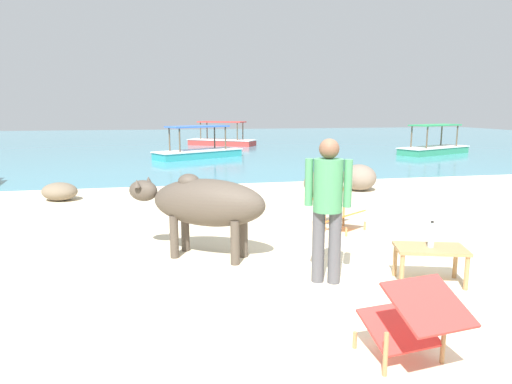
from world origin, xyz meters
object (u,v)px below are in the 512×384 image
(bottle, at_px, (431,237))
(boat_teal, at_px, (198,151))
(deck_chair_near, at_px, (337,206))
(low_bench_table, at_px, (430,253))
(person_standing, at_px, (328,200))
(boat_green, at_px, (434,148))
(cow, at_px, (204,203))
(deck_chair_far, at_px, (412,319))
(boat_red, at_px, (222,140))

(bottle, bearing_deg, boat_teal, 96.03)
(deck_chair_near, relative_size, boat_teal, 0.25)
(low_bench_table, height_order, person_standing, person_standing)
(person_standing, bearing_deg, low_bench_table, -79.11)
(boat_green, distance_m, boat_teal, 10.26)
(person_standing, bearing_deg, cow, 70.55)
(low_bench_table, height_order, bottle, bottle)
(low_bench_table, height_order, deck_chair_near, deck_chair_near)
(deck_chair_far, bearing_deg, person_standing, -6.40)
(boat_green, bearing_deg, boat_red, 119.17)
(cow, xyz_separation_m, person_standing, (1.25, -1.16, 0.22))
(deck_chair_far, bearing_deg, deck_chair_near, -21.27)
(low_bench_table, height_order, boat_teal, boat_teal)
(low_bench_table, height_order, boat_red, boat_red)
(deck_chair_near, xyz_separation_m, boat_red, (0.43, 17.81, -0.13))
(deck_chair_near, bearing_deg, low_bench_table, -29.32)
(low_bench_table, xyz_separation_m, deck_chair_far, (-1.10, -1.49, 0.04))
(deck_chair_near, distance_m, deck_chair_far, 4.00)
(cow, xyz_separation_m, bottle, (2.38, -1.41, -0.19))
(cow, xyz_separation_m, deck_chair_near, (2.23, 0.98, -0.34))
(low_bench_table, bearing_deg, deck_chair_near, 110.71)
(deck_chair_far, height_order, person_standing, person_standing)
(cow, bearing_deg, boat_teal, -64.30)
(deck_chair_far, distance_m, boat_green, 17.98)
(low_bench_table, xyz_separation_m, deck_chair_near, (-0.15, 2.40, 0.04))
(deck_chair_far, relative_size, boat_green, 0.22)
(boat_red, bearing_deg, boat_green, 174.31)
(boat_green, xyz_separation_m, boat_red, (-8.49, 6.67, 0.00))
(low_bench_table, bearing_deg, deck_chair_far, -109.24)
(boat_green, relative_size, boat_teal, 1.02)
(boat_red, bearing_deg, low_bench_table, 121.66)
(low_bench_table, xyz_separation_m, person_standing, (-1.13, 0.25, 0.60))
(cow, height_order, deck_chair_far, cow)
(cow, height_order, bottle, cow)
(deck_chair_far, height_order, boat_green, boat_green)
(deck_chair_near, height_order, boat_red, boat_red)
(bottle, height_order, boat_green, boat_green)
(bottle, bearing_deg, deck_chair_far, -126.31)
(bottle, distance_m, person_standing, 1.23)
(low_bench_table, height_order, boat_green, boat_green)
(cow, xyz_separation_m, boat_green, (11.16, 12.12, -0.48))
(bottle, distance_m, deck_chair_far, 1.86)
(low_bench_table, distance_m, boat_red, 20.21)
(person_standing, xyz_separation_m, boat_green, (9.91, 13.28, -0.70))
(cow, height_order, boat_green, boat_green)
(boat_teal, bearing_deg, bottle, 67.40)
(boat_teal, distance_m, boat_red, 6.45)
(cow, bearing_deg, boat_red, -68.27)
(bottle, height_order, boat_red, boat_red)
(person_standing, bearing_deg, boat_teal, 24.96)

